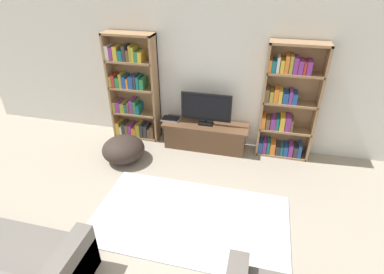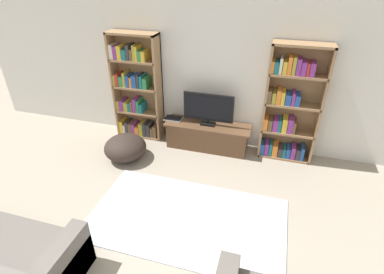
% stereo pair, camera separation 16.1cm
% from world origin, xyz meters
% --- Properties ---
extents(wall_back, '(8.80, 0.06, 2.60)m').
position_xyz_m(wall_back, '(0.00, 4.23, 1.30)').
color(wall_back, silver).
rests_on(wall_back, ground_plane).
extents(bookshelf_left, '(0.85, 0.30, 1.88)m').
position_xyz_m(bookshelf_left, '(-1.30, 4.05, 0.89)').
color(bookshelf_left, '#93704C').
rests_on(bookshelf_left, ground_plane).
extents(bookshelf_right, '(0.85, 0.30, 1.88)m').
position_xyz_m(bookshelf_right, '(1.30, 4.06, 0.89)').
color(bookshelf_right, '#93704C').
rests_on(bookshelf_right, ground_plane).
extents(tv_stand, '(1.46, 0.45, 0.45)m').
position_xyz_m(tv_stand, '(0.03, 3.95, 0.23)').
color(tv_stand, brown).
rests_on(tv_stand, ground_plane).
extents(television, '(0.85, 0.16, 0.56)m').
position_xyz_m(television, '(0.03, 3.95, 0.75)').
color(television, black).
rests_on(television, tv_stand).
extents(laptop, '(0.31, 0.21, 0.03)m').
position_xyz_m(laptop, '(-0.59, 3.97, 0.47)').
color(laptop, '#B7B7BC').
rests_on(laptop, tv_stand).
extents(area_rug, '(2.48, 1.41, 0.02)m').
position_xyz_m(area_rug, '(0.20, 2.20, 0.01)').
color(area_rug, '#B2B7C1').
rests_on(area_rug, ground_plane).
extents(beanbag_ottoman, '(0.69, 0.69, 0.40)m').
position_xyz_m(beanbag_ottoman, '(-1.19, 3.24, 0.20)').
color(beanbag_ottoman, '#2D231E').
rests_on(beanbag_ottoman, ground_plane).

